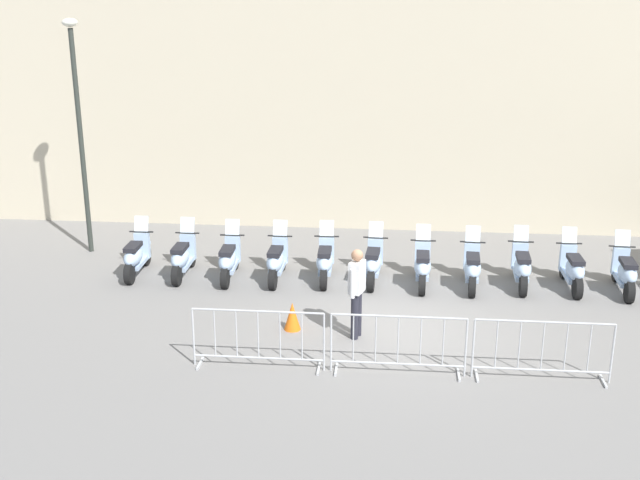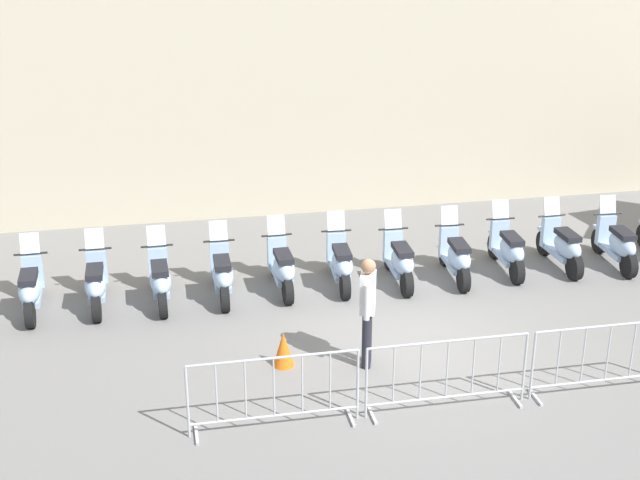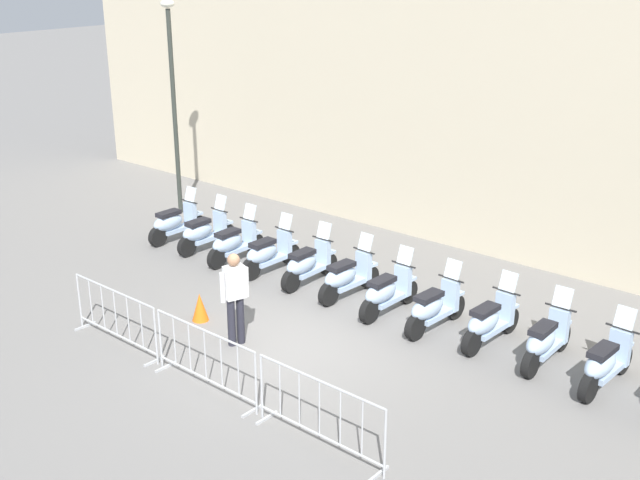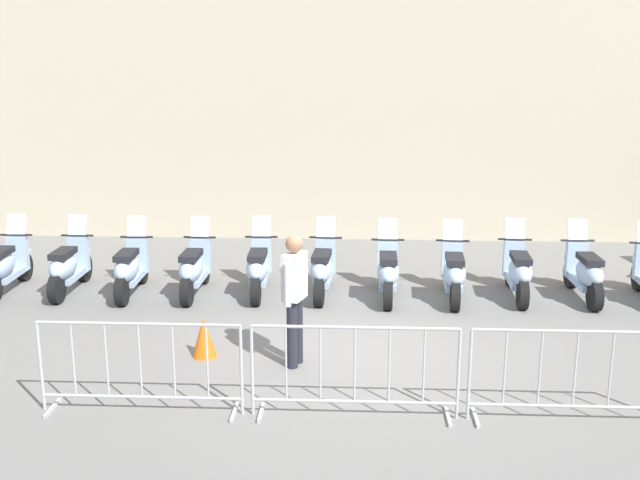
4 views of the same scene
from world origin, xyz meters
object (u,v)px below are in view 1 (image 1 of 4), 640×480
at_px(motorcycle_3, 277,261).
at_px(traffic_cone, 292,316).
at_px(motorcycle_2, 229,260).
at_px(motorcycle_4, 325,262).
at_px(barrier_segment_0, 258,339).
at_px(motorcycle_10, 625,273).
at_px(motorcycle_0, 136,256).
at_px(motorcycle_1, 183,258).
at_px(motorcycle_9, 573,269).
at_px(motorcycle_8, 521,267).
at_px(barrier_segment_1, 398,345).
at_px(motorcycle_6, 422,266).
at_px(motorcycle_5, 373,263).
at_px(officer_mid_plaza, 357,288).
at_px(street_lamp, 79,115).
at_px(motorcycle_7, 472,268).
at_px(barrier_segment_2, 542,351).

relative_size(motorcycle_3, traffic_cone, 3.13).
distance_m(motorcycle_2, motorcycle_4, 2.15).
bearing_deg(barrier_segment_0, motorcycle_10, 21.81).
bearing_deg(motorcycle_0, motorcycle_2, -9.57).
bearing_deg(motorcycle_1, motorcycle_4, -7.26).
bearing_deg(motorcycle_0, motorcycle_9, -7.82).
height_order(motorcycle_8, barrier_segment_1, motorcycle_8).
bearing_deg(motorcycle_9, motorcycle_6, 173.61).
distance_m(motorcycle_9, barrier_segment_0, 7.47).
bearing_deg(motorcycle_5, motorcycle_3, 174.03).
bearing_deg(motorcycle_2, motorcycle_0, 170.43).
distance_m(motorcycle_1, officer_mid_plaza, 4.97).
height_order(motorcycle_8, motorcycle_9, same).
bearing_deg(motorcycle_8, street_lamp, 163.63).
relative_size(motorcycle_1, motorcycle_8, 1.00).
distance_m(motorcycle_1, barrier_segment_1, 6.41).
height_order(motorcycle_1, motorcycle_2, same).
height_order(motorcycle_3, motorcycle_8, same).
bearing_deg(motorcycle_2, motorcycle_9, -7.32).
xyz_separation_m(motorcycle_1, motorcycle_7, (6.36, -0.98, 0.00)).
bearing_deg(motorcycle_2, motorcycle_1, 168.56).
xyz_separation_m(motorcycle_3, motorcycle_6, (3.18, -0.48, 0.00)).
relative_size(motorcycle_6, motorcycle_9, 1.00).
bearing_deg(motorcycle_2, motorcycle_10, -8.20).
distance_m(motorcycle_0, motorcycle_1, 1.07).
xyz_separation_m(barrier_segment_1, barrier_segment_2, (2.36, -0.34, 0.00)).
relative_size(motorcycle_0, barrier_segment_1, 0.76).
bearing_deg(motorcycle_4, barrier_segment_0, -108.41).
bearing_deg(barrier_segment_1, street_lamp, 134.54).
height_order(motorcycle_4, motorcycle_10, same).
height_order(motorcycle_8, motorcycle_10, same).
xyz_separation_m(motorcycle_1, barrier_segment_0, (1.82, -4.52, 0.07)).
height_order(motorcycle_8, barrier_segment_2, motorcycle_8).
xyz_separation_m(motorcycle_1, officer_mid_plaza, (3.61, -3.37, 0.53)).
bearing_deg(motorcycle_4, motorcycle_7, -10.21).
distance_m(motorcycle_7, barrier_segment_0, 5.76).
height_order(motorcycle_0, traffic_cone, motorcycle_0).
distance_m(motorcycle_10, barrier_segment_2, 4.82).
relative_size(motorcycle_0, motorcycle_5, 1.01).
xyz_separation_m(motorcycle_6, traffic_cone, (-2.87, -2.16, -0.18)).
relative_size(motorcycle_1, barrier_segment_2, 0.76).
bearing_deg(barrier_segment_1, motorcycle_5, 89.07).
bearing_deg(motorcycle_0, motorcycle_6, -8.54).
xyz_separation_m(motorcycle_0, barrier_segment_2, (7.60, -5.34, 0.07)).
xyz_separation_m(motorcycle_10, barrier_segment_2, (-3.01, -3.76, 0.07)).
relative_size(motorcycle_4, motorcycle_9, 1.00).
bearing_deg(motorcycle_7, motorcycle_3, 171.35).
relative_size(motorcycle_5, barrier_segment_1, 0.75).
bearing_deg(motorcycle_1, motorcycle_7, -8.73).
xyz_separation_m(motorcycle_10, barrier_segment_1, (-5.36, -3.43, 0.07)).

